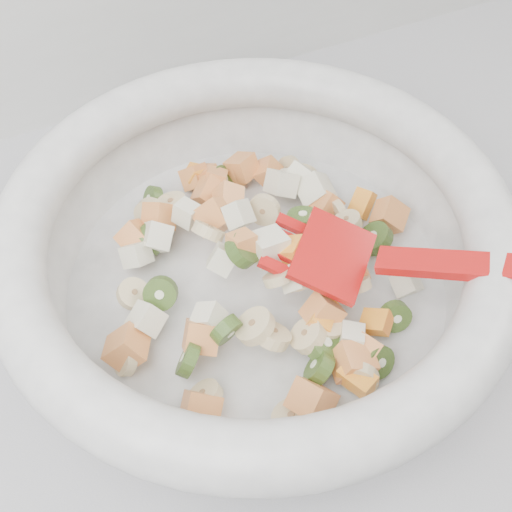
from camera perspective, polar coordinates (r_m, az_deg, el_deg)
name	(u,v)px	position (r m, az deg, el deg)	size (l,w,h in m)	color
mixing_bowl	(257,248)	(0.46, 0.07, 0.69)	(0.40, 0.38, 0.13)	silver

